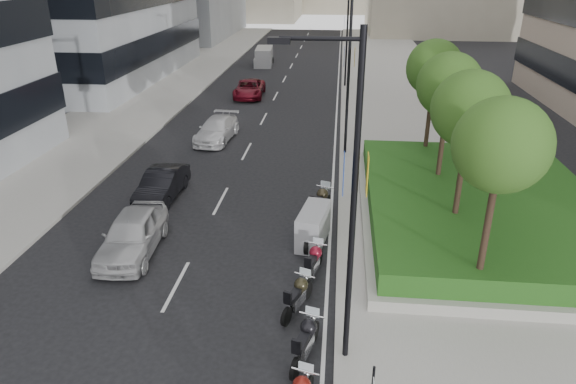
# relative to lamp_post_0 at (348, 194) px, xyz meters

# --- Properties ---
(ground) EXTENTS (160.00, 160.00, 0.00)m
(ground) POSITION_rel_lamp_post_0_xyz_m (-4.14, -1.00, -5.07)
(ground) COLOR black
(ground) RESTS_ON ground
(sidewalk_right) EXTENTS (10.00, 100.00, 0.15)m
(sidewalk_right) POSITION_rel_lamp_post_0_xyz_m (4.86, 29.00, -4.99)
(sidewalk_right) COLOR #9E9B93
(sidewalk_right) RESTS_ON ground
(sidewalk_left) EXTENTS (8.00, 100.00, 0.15)m
(sidewalk_left) POSITION_rel_lamp_post_0_xyz_m (-16.14, 29.00, -4.99)
(sidewalk_left) COLOR #9E9B93
(sidewalk_left) RESTS_ON ground
(lane_edge) EXTENTS (0.12, 100.00, 0.01)m
(lane_edge) POSITION_rel_lamp_post_0_xyz_m (-0.44, 29.00, -5.06)
(lane_edge) COLOR silver
(lane_edge) RESTS_ON ground
(lane_centre) EXTENTS (0.12, 100.00, 0.01)m
(lane_centre) POSITION_rel_lamp_post_0_xyz_m (-5.64, 29.00, -5.06)
(lane_centre) COLOR silver
(lane_centre) RESTS_ON ground
(planter) EXTENTS (10.00, 14.00, 0.40)m
(planter) POSITION_rel_lamp_post_0_xyz_m (5.86, 9.00, -4.72)
(planter) COLOR #A3A298
(planter) RESTS_ON sidewalk_right
(hedge) EXTENTS (9.40, 13.40, 0.80)m
(hedge) POSITION_rel_lamp_post_0_xyz_m (5.86, 9.00, -4.12)
(hedge) COLOR #1C5017
(hedge) RESTS_ON planter
(tree_0) EXTENTS (2.80, 2.80, 6.30)m
(tree_0) POSITION_rel_lamp_post_0_xyz_m (4.36, 3.00, 0.36)
(tree_0) COLOR #332319
(tree_0) RESTS_ON planter
(tree_1) EXTENTS (2.80, 2.80, 6.30)m
(tree_1) POSITION_rel_lamp_post_0_xyz_m (4.36, 7.00, 0.36)
(tree_1) COLOR #332319
(tree_1) RESTS_ON planter
(tree_2) EXTENTS (2.80, 2.80, 6.30)m
(tree_2) POSITION_rel_lamp_post_0_xyz_m (4.36, 11.00, 0.36)
(tree_2) COLOR #332319
(tree_2) RESTS_ON planter
(tree_3) EXTENTS (2.80, 2.80, 6.30)m
(tree_3) POSITION_rel_lamp_post_0_xyz_m (4.36, 15.00, 0.36)
(tree_3) COLOR #332319
(tree_3) RESTS_ON planter
(lamp_post_0) EXTENTS (2.34, 0.45, 9.00)m
(lamp_post_0) POSITION_rel_lamp_post_0_xyz_m (0.00, 0.00, 0.00)
(lamp_post_0) COLOR black
(lamp_post_0) RESTS_ON ground
(lamp_post_1) EXTENTS (2.34, 0.45, 9.00)m
(lamp_post_1) POSITION_rel_lamp_post_0_xyz_m (0.00, 17.00, 0.00)
(lamp_post_1) COLOR black
(lamp_post_1) RESTS_ON ground
(lamp_post_2) EXTENTS (2.34, 0.45, 9.00)m
(lamp_post_2) POSITION_rel_lamp_post_0_xyz_m (0.00, 35.00, 0.00)
(lamp_post_2) COLOR black
(lamp_post_2) RESTS_ON ground
(motorcycle_2) EXTENTS (0.86, 2.20, 1.12)m
(motorcycle_2) POSITION_rel_lamp_post_0_xyz_m (-0.95, -0.07, -4.47)
(motorcycle_2) COLOR black
(motorcycle_2) RESTS_ON ground
(motorcycle_3) EXTENTS (0.97, 2.04, 1.07)m
(motorcycle_3) POSITION_rel_lamp_post_0_xyz_m (-1.35, 2.06, -4.50)
(motorcycle_3) COLOR black
(motorcycle_3) RESTS_ON ground
(motorcycle_4) EXTENTS (0.76, 2.08, 1.05)m
(motorcycle_4) POSITION_rel_lamp_post_0_xyz_m (-0.96, 4.13, -4.50)
(motorcycle_4) COLOR black
(motorcycle_4) RESTS_ON ground
(motorcycle_5) EXTENTS (1.33, 2.46, 1.42)m
(motorcycle_5) POSITION_rel_lamp_post_0_xyz_m (-1.11, 6.52, -4.36)
(motorcycle_5) COLOR black
(motorcycle_5) RESTS_ON ground
(motorcycle_6) EXTENTS (1.04, 2.32, 1.20)m
(motorcycle_6) POSITION_rel_lamp_post_0_xyz_m (-0.95, 8.90, -4.42)
(motorcycle_6) COLOR black
(motorcycle_6) RESTS_ON ground
(car_a) EXTENTS (2.14, 4.75, 1.58)m
(car_a) POSITION_rel_lamp_post_0_xyz_m (-7.91, 5.06, -4.27)
(car_a) COLOR #ACACAE
(car_a) RESTS_ON ground
(car_b) EXTENTS (1.60, 4.25, 1.38)m
(car_b) POSITION_rel_lamp_post_0_xyz_m (-8.43, 10.02, -4.37)
(car_b) COLOR black
(car_b) RESTS_ON ground
(car_c) EXTENTS (2.31, 4.91, 1.38)m
(car_c) POSITION_rel_lamp_post_0_xyz_m (-7.85, 18.91, -4.37)
(car_c) COLOR silver
(car_c) RESTS_ON ground
(car_d) EXTENTS (2.49, 5.05, 1.38)m
(car_d) POSITION_rel_lamp_post_0_xyz_m (-7.77, 30.51, -4.38)
(car_d) COLOR maroon
(car_d) RESTS_ON ground
(delivery_van) EXTENTS (2.05, 4.59, 1.87)m
(delivery_van) POSITION_rel_lamp_post_0_xyz_m (-8.64, 44.94, -4.19)
(delivery_van) COLOR #ACABAE
(delivery_van) RESTS_ON ground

